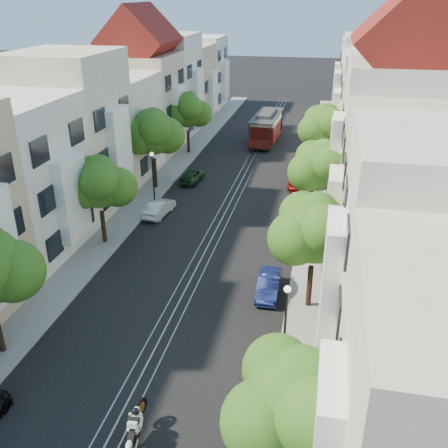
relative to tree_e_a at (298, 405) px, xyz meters
The scene contains 24 objects.
ground 32.17m from the tree_e_a, 103.17° to the left, with size 200.00×200.00×0.00m, color black.
sidewalk_east 31.33m from the tree_e_a, 90.02° to the left, with size 2.50×80.00×0.12m, color gray.
sidewalk_west 34.52m from the tree_e_a, 115.07° to the left, with size 2.50×80.00×0.12m, color gray.
rail_left 32.29m from the tree_e_a, 104.13° to the left, with size 0.06×80.00×0.02m, color gray.
rail_slot 32.16m from the tree_e_a, 103.17° to the left, with size 0.06×80.00×0.02m, color gray.
rail_right 32.04m from the tree_e_a, 102.21° to the left, with size 0.06×80.00×0.02m, color gray.
lane_line 32.16m from the tree_e_a, 103.17° to the left, with size 0.08×80.00×0.01m, color tan.
townhouses_east 31.29m from the tree_e_a, 81.53° to the left, with size 7.75×72.00×12.00m.
townhouses_west 36.38m from the tree_e_a, 121.73° to the left, with size 7.75×72.00×11.76m.
tree_e_a is the anchor object (origin of this frame).
tree_e_b 12.00m from the tree_e_a, 90.00° to the left, with size 4.93×4.08×6.68m.
tree_e_c 23.00m from the tree_e_a, 90.00° to the left, with size 4.84×3.99×6.52m.
tree_e_d 34.00m from the tree_e_a, 90.00° to the left, with size 5.01×4.16×6.85m.
tree_w_b 22.28m from the tree_e_a, 130.27° to the left, with size 4.72×3.87×6.27m.
tree_w_c 31.49m from the tree_e_a, 117.22° to the left, with size 5.13×4.28×7.09m.
tree_w_d 41.57m from the tree_e_a, 110.27° to the left, with size 4.84×3.99×6.52m.
lamp_east 7.26m from the tree_e_a, 97.79° to the left, with size 0.32×0.32×4.16m.
lamp_west 28.51m from the tree_e_a, 118.45° to the left, with size 0.32×0.32×4.16m.
sportbike_rider 7.23m from the tree_e_a, 167.48° to the left, with size 0.61×2.27×1.56m.
cable_car 45.55m from the tree_e_a, 98.55° to the left, with size 3.14×8.73×3.31m.
parked_car_e_mid 13.65m from the tree_e_a, 100.53° to the left, with size 1.25×3.57×1.18m, color #0D1543.
parked_car_e_far 31.40m from the tree_e_a, 93.05° to the left, with size 2.25×4.88×1.36m, color maroon.
parked_car_w_mid 25.81m from the tree_e_a, 118.70° to the left, with size 1.29×3.71×1.22m, color silver.
parked_car_w_far 32.66m from the tree_e_a, 111.06° to the left, with size 1.44×3.57×1.22m, color #143419.
Camera 1 is at (7.38, -14.87, 16.00)m, focal length 40.00 mm.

